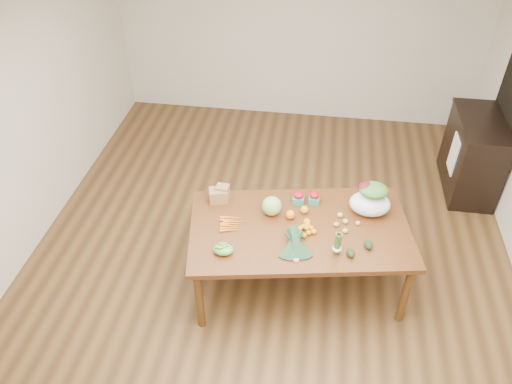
# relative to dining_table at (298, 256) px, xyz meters

# --- Properties ---
(floor) EXTENTS (6.00, 6.00, 0.00)m
(floor) POSITION_rel_dining_table_xyz_m (-0.31, 0.31, -0.38)
(floor) COLOR brown
(floor) RESTS_ON ground
(room_walls) EXTENTS (5.02, 6.02, 2.70)m
(room_walls) POSITION_rel_dining_table_xyz_m (-0.31, 0.31, 0.97)
(room_walls) COLOR beige
(room_walls) RESTS_ON floor
(dining_table) EXTENTS (2.15, 1.44, 0.75)m
(dining_table) POSITION_rel_dining_table_xyz_m (0.00, 0.00, 0.00)
(dining_table) COLOR #572B14
(dining_table) RESTS_ON floor
(doorway_dark) EXTENTS (0.02, 1.00, 2.10)m
(doorway_dark) POSITION_rel_dining_table_xyz_m (2.17, 1.91, 0.68)
(doorway_dark) COLOR black
(doorway_dark) RESTS_ON floor
(cabinet) EXTENTS (0.52, 1.02, 0.94)m
(cabinet) POSITION_rel_dining_table_xyz_m (1.91, 1.84, 0.10)
(cabinet) COLOR black
(cabinet) RESTS_ON floor
(dish_towel) EXTENTS (0.02, 0.28, 0.45)m
(dish_towel) POSITION_rel_dining_table_xyz_m (1.65, 1.71, 0.18)
(dish_towel) COLOR white
(dish_towel) RESTS_ON cabinet
(paper_bag) EXTENTS (0.26, 0.23, 0.17)m
(paper_bag) POSITION_rel_dining_table_xyz_m (-0.80, 0.26, 0.46)
(paper_bag) COLOR #9E6E46
(paper_bag) RESTS_ON dining_table
(cabbage) EXTENTS (0.18, 0.18, 0.18)m
(cabbage) POSITION_rel_dining_table_xyz_m (-0.28, 0.15, 0.47)
(cabbage) COLOR #9BB669
(cabbage) RESTS_ON dining_table
(strawberry_basket_a) EXTENTS (0.12, 0.12, 0.10)m
(strawberry_basket_a) POSITION_rel_dining_table_xyz_m (-0.05, 0.35, 0.42)
(strawberry_basket_a) COLOR #B90C22
(strawberry_basket_a) RESTS_ON dining_table
(strawberry_basket_b) EXTENTS (0.12, 0.12, 0.09)m
(strawberry_basket_b) POSITION_rel_dining_table_xyz_m (0.10, 0.37, 0.42)
(strawberry_basket_b) COLOR #AE0B16
(strawberry_basket_b) RESTS_ON dining_table
(orange_a) EXTENTS (0.09, 0.09, 0.09)m
(orange_a) POSITION_rel_dining_table_xyz_m (-0.10, 0.11, 0.42)
(orange_a) COLOR orange
(orange_a) RESTS_ON dining_table
(orange_b) EXTENTS (0.08, 0.08, 0.08)m
(orange_b) POSITION_rel_dining_table_xyz_m (0.02, 0.20, 0.41)
(orange_b) COLOR orange
(orange_b) RESTS_ON dining_table
(orange_c) EXTENTS (0.07, 0.07, 0.07)m
(orange_c) POSITION_rel_dining_table_xyz_m (0.06, 0.04, 0.41)
(orange_c) COLOR orange
(orange_c) RESTS_ON dining_table
(mandarin_cluster) EXTENTS (0.21, 0.21, 0.08)m
(mandarin_cluster) POSITION_rel_dining_table_xyz_m (0.06, -0.05, 0.41)
(mandarin_cluster) COLOR orange
(mandarin_cluster) RESTS_ON dining_table
(carrots) EXTENTS (0.25, 0.25, 0.03)m
(carrots) POSITION_rel_dining_table_xyz_m (-0.61, -0.05, 0.39)
(carrots) COLOR orange
(carrots) RESTS_ON dining_table
(snap_pea_bag) EXTENTS (0.18, 0.13, 0.08)m
(snap_pea_bag) POSITION_rel_dining_table_xyz_m (-0.62, -0.41, 0.41)
(snap_pea_bag) COLOR green
(snap_pea_bag) RESTS_ON dining_table
(kale_bunch) EXTENTS (0.39, 0.45, 0.16)m
(kale_bunch) POSITION_rel_dining_table_xyz_m (-0.02, -0.32, 0.45)
(kale_bunch) COLOR black
(kale_bunch) RESTS_ON dining_table
(asparagus_bundle) EXTENTS (0.10, 0.13, 0.26)m
(asparagus_bundle) POSITION_rel_dining_table_xyz_m (0.33, -0.28, 0.50)
(asparagus_bundle) COLOR #537B38
(asparagus_bundle) RESTS_ON dining_table
(potato_a) EXTENTS (0.05, 0.04, 0.04)m
(potato_a) POSITION_rel_dining_table_xyz_m (0.32, 0.06, 0.40)
(potato_a) COLOR tan
(potato_a) RESTS_ON dining_table
(potato_b) EXTENTS (0.05, 0.04, 0.04)m
(potato_b) POSITION_rel_dining_table_xyz_m (0.40, -0.01, 0.40)
(potato_b) COLOR tan
(potato_b) RESTS_ON dining_table
(potato_c) EXTENTS (0.05, 0.05, 0.04)m
(potato_c) POSITION_rel_dining_table_xyz_m (0.40, 0.12, 0.40)
(potato_c) COLOR tan
(potato_c) RESTS_ON dining_table
(potato_d) EXTENTS (0.05, 0.05, 0.04)m
(potato_d) POSITION_rel_dining_table_xyz_m (0.35, 0.20, 0.40)
(potato_d) COLOR #DBC07E
(potato_d) RESTS_ON dining_table
(potato_e) EXTENTS (0.04, 0.04, 0.04)m
(potato_e) POSITION_rel_dining_table_xyz_m (0.52, 0.11, 0.39)
(potato_e) COLOR tan
(potato_e) RESTS_ON dining_table
(avocado_a) EXTENTS (0.09, 0.11, 0.07)m
(avocado_a) POSITION_rel_dining_table_xyz_m (0.45, -0.29, 0.41)
(avocado_a) COLOR black
(avocado_a) RESTS_ON dining_table
(avocado_b) EXTENTS (0.10, 0.12, 0.07)m
(avocado_b) POSITION_rel_dining_table_xyz_m (0.60, -0.17, 0.41)
(avocado_b) COLOR black
(avocado_b) RESTS_ON dining_table
(salad_bag) EXTENTS (0.42, 0.35, 0.29)m
(salad_bag) POSITION_rel_dining_table_xyz_m (0.62, 0.30, 0.52)
(salad_bag) COLOR silver
(salad_bag) RESTS_ON dining_table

